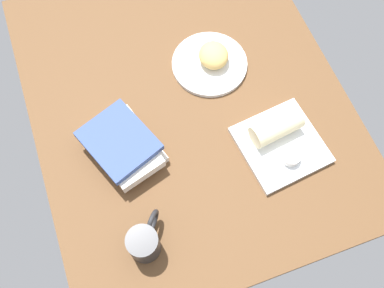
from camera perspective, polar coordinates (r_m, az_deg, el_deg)
dining_table at (r=130.00cm, az=-0.68°, el=5.54°), size 110.00×90.00×4.00cm
round_plate at (r=133.91cm, az=2.32°, el=10.47°), size 22.82×22.82×1.40cm
scone_pastry at (r=131.51cm, az=2.86°, el=11.57°), size 10.74×10.05×5.55cm
square_plate at (r=123.26cm, az=11.57°, el=-0.12°), size 24.08×24.08×1.60cm
sauce_cup at (r=120.03cm, az=12.87°, el=-1.66°), size 5.06×5.06×2.60cm
breakfast_wrap at (r=120.80cm, az=11.04°, el=2.19°), size 8.39×15.02×6.46cm
book_stack at (r=118.80cm, az=-9.04°, el=-0.18°), size 25.36×22.07×7.84cm
coffee_mug at (r=109.08cm, az=-6.28°, el=-12.70°), size 11.41×10.21×9.95cm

